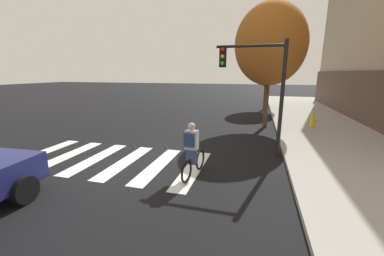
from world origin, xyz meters
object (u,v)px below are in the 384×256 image
(fire_hydrant, at_px, (313,120))
(cyclist, at_px, (192,151))
(traffic_light_near, at_px, (259,79))
(street_tree_near, at_px, (270,45))
(street_tree_mid, at_px, (267,63))

(fire_hydrant, bearing_deg, cyclist, -121.96)
(traffic_light_near, bearing_deg, fire_hydrant, 59.15)
(fire_hydrant, bearing_deg, traffic_light_near, -120.85)
(cyclist, relative_size, traffic_light_near, 0.41)
(cyclist, height_order, street_tree_near, street_tree_near)
(street_tree_mid, bearing_deg, street_tree_near, -90.87)
(fire_hydrant, bearing_deg, street_tree_near, 179.20)
(traffic_light_near, bearing_deg, cyclist, -123.97)
(cyclist, bearing_deg, street_tree_mid, 80.81)
(fire_hydrant, relative_size, street_tree_near, 0.12)
(fire_hydrant, distance_m, street_tree_mid, 8.05)
(traffic_light_near, relative_size, fire_hydrant, 5.38)
(street_tree_near, distance_m, street_tree_mid, 6.95)
(cyclist, distance_m, fire_hydrant, 8.95)
(cyclist, xyz_separation_m, street_tree_mid, (2.35, 14.53, 2.98))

